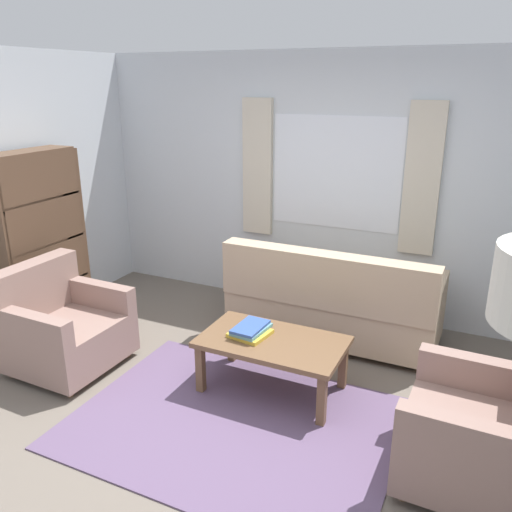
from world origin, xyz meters
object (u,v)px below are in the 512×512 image
object	(u,v)px
couch	(332,303)
armchair_right	(486,433)
bookshelf	(43,252)
coffee_table	(272,346)
book_stack_on_table	(251,330)
armchair_left	(62,327)

from	to	relation	value
couch	armchair_right	size ratio (longest dim) A/B	2.16
armchair_right	bookshelf	bearing A→B (deg)	-95.87
couch	coffee_table	xyz separation A→B (m)	(-0.15, -1.02, 0.01)
coffee_table	book_stack_on_table	distance (m)	0.21
couch	bookshelf	size ratio (longest dim) A/B	1.10
book_stack_on_table	armchair_right	bearing A→B (deg)	-12.44
armchair_left	coffee_table	distance (m)	1.80
coffee_table	book_stack_on_table	xyz separation A→B (m)	(-0.19, 0.00, 0.09)
couch	coffee_table	distance (m)	1.03
armchair_left	coffee_table	size ratio (longest dim) A/B	0.80
armchair_right	armchair_left	bearing A→B (deg)	-88.57
couch	armchair_right	distance (m)	1.97
armchair_right	bookshelf	world-z (taller)	bookshelf
couch	book_stack_on_table	world-z (taller)	couch
book_stack_on_table	couch	bearing A→B (deg)	71.56
armchair_left	coffee_table	xyz separation A→B (m)	(1.75, 0.40, 0.03)
armchair_left	bookshelf	size ratio (longest dim) A/B	0.51
armchair_left	couch	bearing A→B (deg)	-52.45
book_stack_on_table	armchair_left	bearing A→B (deg)	-165.75
armchair_left	book_stack_on_table	distance (m)	1.62
armchair_right	bookshelf	size ratio (longest dim) A/B	0.51
coffee_table	bookshelf	distance (m)	2.45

